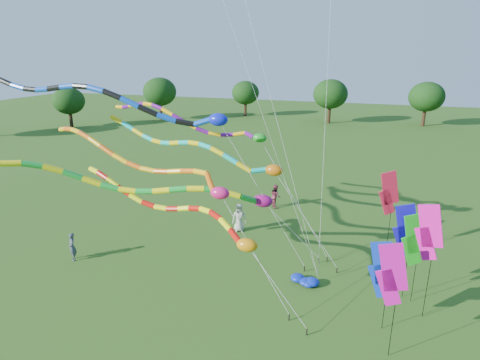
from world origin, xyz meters
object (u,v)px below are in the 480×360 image
(tube_kite_red, at_px, (187,214))
(person_c, at_px, (276,196))
(person_b, at_px, (72,247))
(person_a, at_px, (239,218))
(blue_nylon_heap, at_px, (304,279))
(tube_kite_orange, at_px, (152,165))

(tube_kite_red, distance_m, person_c, 11.79)
(person_b, bearing_deg, person_a, 82.48)
(blue_nylon_heap, bearing_deg, tube_kite_red, -160.00)
(tube_kite_orange, relative_size, person_a, 7.76)
(tube_kite_orange, xyz_separation_m, person_a, (2.48, 5.75, -4.73))
(blue_nylon_heap, height_order, person_b, person_b)
(tube_kite_orange, bearing_deg, tube_kite_red, -6.15)
(person_b, xyz_separation_m, person_c, (8.51, 11.12, 0.07))
(tube_kite_orange, distance_m, blue_nylon_heap, 9.26)
(person_a, bearing_deg, person_b, -161.92)
(person_a, xyz_separation_m, person_b, (-7.33, -6.40, -0.12))
(blue_nylon_heap, xyz_separation_m, person_b, (-12.28, -1.69, 0.57))
(person_b, relative_size, person_c, 0.91)
(tube_kite_red, distance_m, tube_kite_orange, 3.06)
(person_b, bearing_deg, blue_nylon_heap, 49.19)
(blue_nylon_heap, xyz_separation_m, person_c, (-3.77, 9.44, 0.65))
(tube_kite_orange, relative_size, person_b, 8.92)
(tube_kite_orange, height_order, blue_nylon_heap, tube_kite_orange)
(tube_kite_red, distance_m, blue_nylon_heap, 6.57)
(tube_kite_red, relative_size, blue_nylon_heap, 7.44)
(tube_kite_red, xyz_separation_m, person_b, (-7.03, 0.22, -2.90))
(person_c, bearing_deg, tube_kite_red, 140.72)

